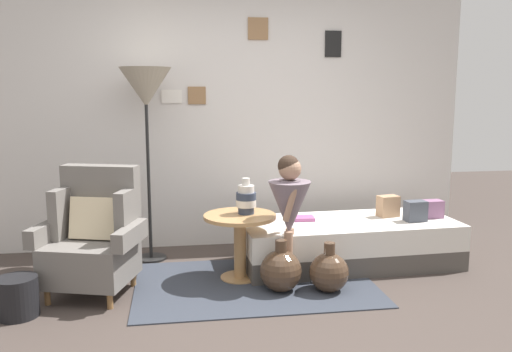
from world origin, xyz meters
The scene contains 16 objects.
ground_plane centered at (0.00, 0.00, 0.00)m, with size 12.00×12.00×0.00m, color #423833.
gallery_wall centered at (0.00, 1.95, 1.30)m, with size 4.80×0.12×2.60m.
rug centered at (0.11, 0.73, 0.01)m, with size 1.90×1.27×0.01m, color #333842.
armchair centered at (-1.13, 0.77, 0.44)m, with size 0.86×0.74×0.97m.
daybed centered at (1.01, 1.11, 0.20)m, with size 1.93×0.88×0.40m.
pillow_head centered at (1.78, 1.11, 0.48)m, with size 0.21×0.12×0.16m, color gray.
pillow_mid centered at (1.59, 1.01, 0.49)m, with size 0.18×0.12×0.18m, color #474C56.
pillow_back centered at (1.42, 1.21, 0.50)m, with size 0.18×0.12×0.19m, color tan.
side_table centered at (0.01, 0.88, 0.39)m, with size 0.59×0.59×0.55m.
vase_striped centered at (0.06, 0.91, 0.67)m, with size 0.16×0.16×0.30m.
floor_lamp centered at (-0.75, 1.52, 1.53)m, with size 0.46×0.46×1.75m.
person_child centered at (0.38, 0.71, 0.66)m, with size 0.34×0.34×1.05m.
book_on_daybed centered at (0.60, 1.20, 0.42)m, with size 0.22×0.16×0.03m, color #A7558E.
demijohn_near centered at (0.28, 0.56, 0.17)m, with size 0.33×0.33×0.41m.
demijohn_far centered at (0.65, 0.49, 0.16)m, with size 0.31×0.31×0.39m.
magazine_basket centered at (-1.60, 0.38, 0.14)m, with size 0.28×0.28×0.28m, color black.
Camera 1 is at (-0.50, -3.29, 1.55)m, focal length 37.18 mm.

